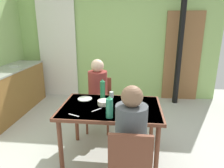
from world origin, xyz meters
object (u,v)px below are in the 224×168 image
(person_far_diner, at_px, (98,87))
(water_bottle_green_far, at_px, (103,90))
(water_bottle_green_near, at_px, (109,107))
(serving_bowl_center, at_px, (104,102))
(chair_far_diner, at_px, (99,101))
(person_near_diner, at_px, (131,129))
(dining_table, at_px, (111,112))
(chair_near_diner, at_px, (130,164))
(kitchen_counter, at_px, (8,92))

(person_far_diner, bearing_deg, water_bottle_green_far, 108.98)
(water_bottle_green_near, distance_m, serving_bowl_center, 0.39)
(chair_far_diner, distance_m, person_near_diner, 1.54)
(person_near_diner, height_order, water_bottle_green_far, person_near_diner)
(dining_table, height_order, water_bottle_green_far, water_bottle_green_far)
(chair_near_diner, relative_size, person_near_diner, 1.13)
(chair_far_diner, bearing_deg, person_near_diner, 111.01)
(kitchen_counter, xyz_separation_m, dining_table, (2.15, -1.16, 0.21))
(person_near_diner, bearing_deg, water_bottle_green_near, 127.10)
(chair_far_diner, height_order, serving_bowl_center, chair_far_diner)
(dining_table, height_order, person_far_diner, person_far_diner)
(chair_near_diner, bearing_deg, person_far_diner, 111.01)
(kitchen_counter, distance_m, chair_far_diner, 1.91)
(dining_table, height_order, water_bottle_green_near, water_bottle_green_near)
(dining_table, bearing_deg, chair_near_diner, -71.17)
(kitchen_counter, distance_m, dining_table, 2.45)
(kitchen_counter, xyz_separation_m, serving_bowl_center, (2.06, -1.11, 0.31))
(dining_table, xyz_separation_m, serving_bowl_center, (-0.09, 0.05, 0.11))
(dining_table, relative_size, serving_bowl_center, 7.44)
(chair_far_diner, distance_m, water_bottle_green_far, 0.68)
(person_near_diner, distance_m, person_far_diner, 1.38)
(dining_table, xyz_separation_m, water_bottle_green_far, (-0.14, 0.23, 0.22))
(person_near_diner, distance_m, water_bottle_green_near, 0.41)
(chair_near_diner, distance_m, water_bottle_green_near, 0.63)
(dining_table, bearing_deg, water_bottle_green_near, -86.33)
(person_near_diner, height_order, water_bottle_green_near, person_near_diner)
(kitchen_counter, xyz_separation_m, person_far_diner, (1.87, -0.52, 0.33))
(chair_far_diner, distance_m, serving_bowl_center, 0.79)
(water_bottle_green_far, bearing_deg, dining_table, -58.90)
(chair_far_diner, xyz_separation_m, water_bottle_green_near, (0.30, -1.09, 0.36))
(person_near_diner, height_order, serving_bowl_center, person_near_diner)
(water_bottle_green_near, bearing_deg, chair_near_diner, -62.02)
(dining_table, distance_m, person_far_diner, 0.71)
(person_far_diner, distance_m, water_bottle_green_far, 0.44)
(kitchen_counter, relative_size, water_bottle_green_near, 7.71)
(water_bottle_green_near, distance_m, water_bottle_green_far, 0.57)
(kitchen_counter, bearing_deg, serving_bowl_center, -28.27)
(person_far_diner, xyz_separation_m, serving_bowl_center, (0.19, -0.58, -0.02))
(water_bottle_green_near, height_order, serving_bowl_center, water_bottle_green_near)
(person_near_diner, bearing_deg, chair_far_diner, 111.01)
(dining_table, relative_size, chair_far_diner, 1.45)
(dining_table, xyz_separation_m, water_bottle_green_near, (0.02, -0.31, 0.20))
(kitchen_counter, distance_m, water_bottle_green_near, 2.65)
(chair_far_diner, bearing_deg, chair_near_diner, 109.30)
(dining_table, distance_m, serving_bowl_center, 0.15)
(kitchen_counter, distance_m, person_far_diner, 1.97)
(chair_near_diner, bearing_deg, water_bottle_green_near, 117.98)
(kitchen_counter, height_order, serving_bowl_center, kitchen_counter)
(person_near_diner, relative_size, water_bottle_green_near, 3.00)
(kitchen_counter, xyz_separation_m, water_bottle_green_far, (2.01, -0.93, 0.42))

